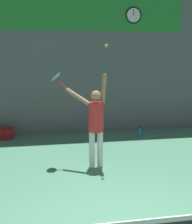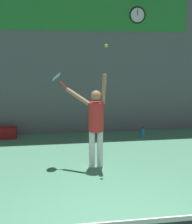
{
  "view_description": "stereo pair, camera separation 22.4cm",
  "coord_description": "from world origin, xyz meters",
  "px_view_note": "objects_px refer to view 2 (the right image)",
  "views": [
    {
      "loc": [
        -1.21,
        -3.79,
        2.44
      ],
      "look_at": [
        0.04,
        2.74,
        1.24
      ],
      "focal_mm": 50.0,
      "sensor_mm": 36.0,
      "label": 1
    },
    {
      "loc": [
        -0.99,
        -3.83,
        2.44
      ],
      "look_at": [
        0.04,
        2.74,
        1.24
      ],
      "focal_mm": 50.0,
      "sensor_mm": 36.0,
      "label": 2
    }
  ],
  "objects_px": {
    "tennis_ball": "(106,46)",
    "equipment_bag": "(6,133)",
    "tennis_racket": "(57,78)",
    "scoreboard_clock": "(137,15)",
    "water_bottle": "(143,133)",
    "tennis_player": "(96,120)"
  },
  "relations": [
    {
      "from": "tennis_player",
      "to": "water_bottle",
      "type": "bearing_deg",
      "value": 51.97
    },
    {
      "from": "tennis_ball",
      "to": "equipment_bag",
      "type": "xyz_separation_m",
      "value": [
        -2.51,
        2.84,
        -2.48
      ]
    },
    {
      "from": "scoreboard_clock",
      "to": "tennis_player",
      "type": "height_order",
      "value": "scoreboard_clock"
    },
    {
      "from": "tennis_racket",
      "to": "water_bottle",
      "type": "bearing_deg",
      "value": 35.55
    },
    {
      "from": "tennis_player",
      "to": "equipment_bag",
      "type": "height_order",
      "value": "tennis_player"
    },
    {
      "from": "equipment_bag",
      "to": "tennis_ball",
      "type": "bearing_deg",
      "value": -48.52
    },
    {
      "from": "tennis_player",
      "to": "tennis_racket",
      "type": "bearing_deg",
      "value": 150.54
    },
    {
      "from": "water_bottle",
      "to": "tennis_player",
      "type": "bearing_deg",
      "value": -128.03
    },
    {
      "from": "tennis_racket",
      "to": "equipment_bag",
      "type": "height_order",
      "value": "tennis_racket"
    },
    {
      "from": "tennis_player",
      "to": "tennis_ball",
      "type": "height_order",
      "value": "tennis_ball"
    },
    {
      "from": "scoreboard_clock",
      "to": "equipment_bag",
      "type": "distance_m",
      "value": 5.43
    },
    {
      "from": "water_bottle",
      "to": "equipment_bag",
      "type": "xyz_separation_m",
      "value": [
        -4.11,
        0.47,
        0.03
      ]
    },
    {
      "from": "equipment_bag",
      "to": "tennis_racket",
      "type": "bearing_deg",
      "value": -57.62
    },
    {
      "from": "tennis_racket",
      "to": "water_bottle",
      "type": "relative_size",
      "value": 1.34
    },
    {
      "from": "water_bottle",
      "to": "tennis_racket",
      "type": "bearing_deg",
      "value": -144.45
    },
    {
      "from": "tennis_racket",
      "to": "equipment_bag",
      "type": "xyz_separation_m",
      "value": [
        -1.49,
        2.35,
        -1.79
      ]
    },
    {
      "from": "tennis_player",
      "to": "tennis_racket",
      "type": "distance_m",
      "value": 1.29
    },
    {
      "from": "tennis_player",
      "to": "tennis_racket",
      "type": "height_order",
      "value": "tennis_racket"
    },
    {
      "from": "scoreboard_clock",
      "to": "equipment_bag",
      "type": "relative_size",
      "value": 0.81
    },
    {
      "from": "tennis_racket",
      "to": "tennis_ball",
      "type": "relative_size",
      "value": 5.84
    },
    {
      "from": "scoreboard_clock",
      "to": "tennis_ball",
      "type": "height_order",
      "value": "scoreboard_clock"
    },
    {
      "from": "scoreboard_clock",
      "to": "tennis_racket",
      "type": "height_order",
      "value": "scoreboard_clock"
    }
  ]
}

